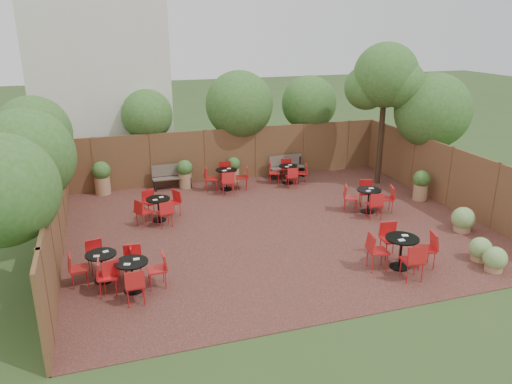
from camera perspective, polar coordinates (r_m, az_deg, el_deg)
name	(u,v)px	position (r m, az deg, el deg)	size (l,w,h in m)	color
ground	(276,227)	(14.82, 2.36, -4.07)	(80.00, 80.00, 0.00)	#354F23
courtyard_paving	(276,227)	(14.81, 2.36, -4.04)	(12.00, 10.00, 0.02)	#381C17
fence_back	(232,154)	(19.02, -2.82, 4.35)	(12.00, 0.08, 2.00)	brown
fence_left	(57,220)	(13.70, -21.89, -2.97)	(0.08, 10.00, 2.00)	brown
fence_right	(449,177)	(17.38, 21.32, 1.63)	(0.08, 10.00, 2.00)	brown
neighbour_building	(99,70)	(20.85, -17.60, 13.19)	(5.00, 4.00, 8.00)	beige
overhang_foliage	(223,122)	(16.23, -3.82, 8.00)	(15.77, 10.54, 2.68)	#305F1E
courtyard_tree	(385,80)	(18.54, 14.65, 12.35)	(2.53, 2.43, 5.14)	black
park_bench_left	(172,176)	(18.35, -9.66, 1.82)	(1.42, 0.48, 0.87)	brown
park_bench_right	(286,166)	(19.45, 3.51, 3.02)	(1.41, 0.54, 0.85)	brown
bistro_tables	(255,215)	(14.51, -0.12, -2.64)	(9.73, 8.81, 0.93)	black
planters	(219,176)	(17.73, -4.32, 1.88)	(10.90, 4.58, 1.18)	#A07550
low_shrubs	(476,238)	(14.53, 23.94, -4.83)	(1.55, 2.88, 0.72)	#A07550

